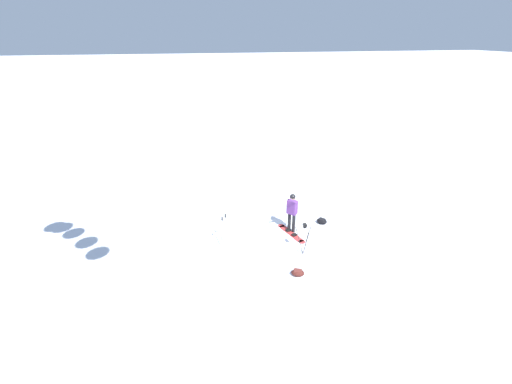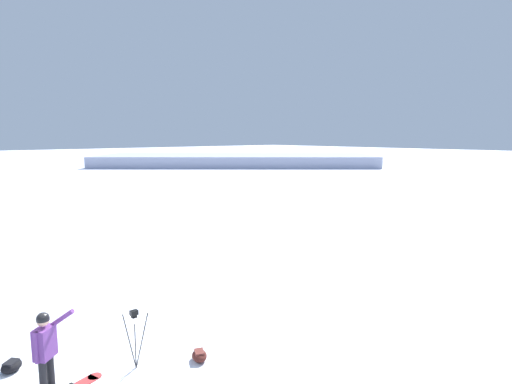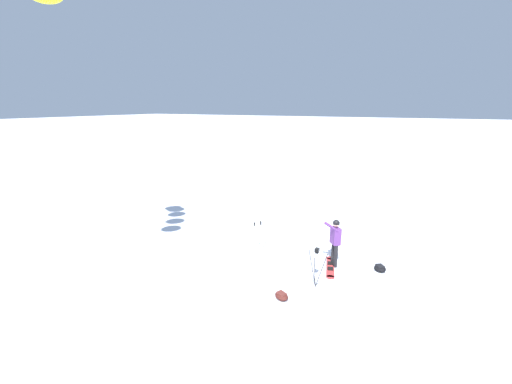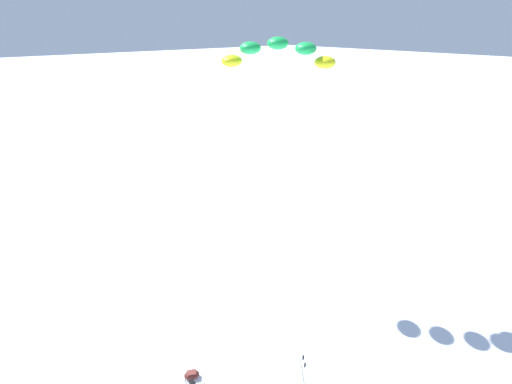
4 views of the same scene
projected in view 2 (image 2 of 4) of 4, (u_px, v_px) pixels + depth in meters
name	position (u px, v px, depth m)	size (l,w,h in m)	color
snowboarder	(45.00, 347.00, 7.84)	(0.55, 0.75, 1.78)	black
gear_bag_large	(11.00, 366.00, 8.91)	(0.58, 0.60, 0.23)	black
camera_tripod	(135.00, 327.00, 8.93)	(0.65, 0.49, 1.32)	#262628
gear_bag_small	(199.00, 355.00, 9.34)	(0.56, 0.50, 0.23)	#4C1E19
distant_ridge	(236.00, 160.00, 69.81)	(41.55, 43.76, 1.78)	#9CA2BD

